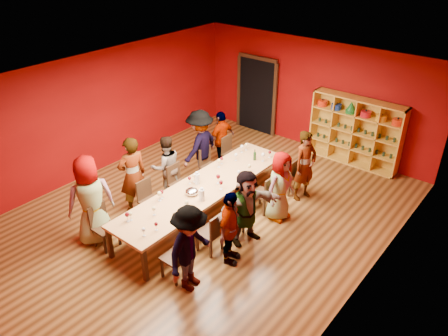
{
  "coord_description": "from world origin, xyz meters",
  "views": [
    {
      "loc": [
        5.26,
        -5.82,
        5.59
      ],
      "look_at": [
        0.27,
        0.31,
        1.15
      ],
      "focal_mm": 35.0,
      "sensor_mm": 36.0,
      "label": 1
    }
  ],
  "objects_px": {
    "person_left_3": "(200,146)",
    "person_left_4": "(222,139)",
    "chair_person_right_1": "(213,231)",
    "person_left_2": "(166,167)",
    "person_right_0": "(190,249)",
    "chair_person_right_2": "(235,215)",
    "chair_person_right_0": "(178,257)",
    "person_right_1": "(230,228)",
    "chair_person_left_4": "(230,151)",
    "chair_person_left_0": "(102,224)",
    "chair_person_left_3": "(208,163)",
    "chair_person_left_1": "(148,198)",
    "person_right_4": "(305,166)",
    "chair_person_right_3": "(266,192)",
    "chair_person_right_4": "(290,174)",
    "wine_bottle": "(255,156)",
    "shelving_unit": "(356,128)",
    "person_right_3": "(280,186)",
    "person_left_0": "(91,200)",
    "person_right_2": "(246,207)",
    "spittoon_bowl": "(192,192)",
    "chair_person_left_2": "(177,181)",
    "tasting_table": "(205,188)"
  },
  "relations": [
    {
      "from": "person_left_3",
      "to": "person_left_4",
      "type": "xyz_separation_m",
      "value": [
        -0.03,
        0.85,
        -0.15
      ]
    },
    {
      "from": "person_left_4",
      "to": "chair_person_right_1",
      "type": "xyz_separation_m",
      "value": [
        2.1,
        -2.82,
        -0.26
      ]
    },
    {
      "from": "person_left_2",
      "to": "person_left_3",
      "type": "relative_size",
      "value": 0.83
    },
    {
      "from": "person_right_0",
      "to": "chair_person_right_2",
      "type": "relative_size",
      "value": 1.86
    },
    {
      "from": "chair_person_right_0",
      "to": "chair_person_right_2",
      "type": "height_order",
      "value": "same"
    },
    {
      "from": "chair_person_right_0",
      "to": "person_right_1",
      "type": "distance_m",
      "value": 1.06
    },
    {
      "from": "person_left_2",
      "to": "chair_person_left_4",
      "type": "distance_m",
      "value": 1.97
    },
    {
      "from": "person_left_2",
      "to": "person_left_3",
      "type": "xyz_separation_m",
      "value": [
        0.09,
        1.07,
        0.15
      ]
    },
    {
      "from": "chair_person_left_0",
      "to": "chair_person_right_1",
      "type": "distance_m",
      "value": 2.17
    },
    {
      "from": "chair_person_left_3",
      "to": "person_left_3",
      "type": "bearing_deg",
      "value": -180.0
    },
    {
      "from": "chair_person_left_1",
      "to": "person_right_4",
      "type": "relative_size",
      "value": 0.53
    },
    {
      "from": "chair_person_right_3",
      "to": "chair_person_right_4",
      "type": "bearing_deg",
      "value": 90.0
    },
    {
      "from": "chair_person_right_1",
      "to": "wine_bottle",
      "type": "xyz_separation_m",
      "value": [
        -0.78,
        2.43,
        0.36
      ]
    },
    {
      "from": "chair_person_right_0",
      "to": "wine_bottle",
      "type": "height_order",
      "value": "wine_bottle"
    },
    {
      "from": "shelving_unit",
      "to": "person_right_0",
      "type": "relative_size",
      "value": 1.45
    },
    {
      "from": "chair_person_right_2",
      "to": "chair_person_left_0",
      "type": "bearing_deg",
      "value": -134.17
    },
    {
      "from": "chair_person_right_4",
      "to": "shelving_unit",
      "type": "bearing_deg",
      "value": 78.29
    },
    {
      "from": "chair_person_right_3",
      "to": "person_right_3",
      "type": "xyz_separation_m",
      "value": [
        0.35,
        -0.0,
        0.28
      ]
    },
    {
      "from": "person_left_0",
      "to": "chair_person_left_3",
      "type": "xyz_separation_m",
      "value": [
        0.25,
        3.15,
        -0.44
      ]
    },
    {
      "from": "shelving_unit",
      "to": "person_right_3",
      "type": "relative_size",
      "value": 1.54
    },
    {
      "from": "person_left_0",
      "to": "person_right_0",
      "type": "bearing_deg",
      "value": 118.22
    },
    {
      "from": "person_left_2",
      "to": "person_right_1",
      "type": "bearing_deg",
      "value": 93.79
    },
    {
      "from": "person_right_0",
      "to": "chair_person_left_4",
      "type": "bearing_deg",
      "value": 19.88
    },
    {
      "from": "chair_person_left_1",
      "to": "chair_person_right_1",
      "type": "relative_size",
      "value": 1.0
    },
    {
      "from": "chair_person_right_1",
      "to": "shelving_unit",
      "type": "bearing_deg",
      "value": 84.59
    },
    {
      "from": "chair_person_left_3",
      "to": "person_right_2",
      "type": "height_order",
      "value": "person_right_2"
    },
    {
      "from": "person_left_2",
      "to": "chair_person_right_4",
      "type": "bearing_deg",
      "value": 154.36
    },
    {
      "from": "chair_person_left_3",
      "to": "chair_person_right_1",
      "type": "xyz_separation_m",
      "value": [
        1.82,
        -1.97,
        0.0
      ]
    },
    {
      "from": "chair_person_right_2",
      "to": "chair_person_right_3",
      "type": "relative_size",
      "value": 1.0
    },
    {
      "from": "chair_person_left_3",
      "to": "chair_person_left_1",
      "type": "bearing_deg",
      "value": -90.0
    },
    {
      "from": "person_left_3",
      "to": "wine_bottle",
      "type": "bearing_deg",
      "value": 103.34
    },
    {
      "from": "person_left_2",
      "to": "chair_person_left_3",
      "type": "distance_m",
      "value": 1.15
    },
    {
      "from": "spittoon_bowl",
      "to": "person_right_4",
      "type": "bearing_deg",
      "value": 62.12
    },
    {
      "from": "person_left_3",
      "to": "chair_person_right_0",
      "type": "xyz_separation_m",
      "value": [
        2.07,
        -2.9,
        -0.4
      ]
    },
    {
      "from": "chair_person_right_0",
      "to": "shelving_unit",
      "type": "bearing_deg",
      "value": 85.42
    },
    {
      "from": "wine_bottle",
      "to": "chair_person_right_2",
      "type": "bearing_deg",
      "value": -65.86
    },
    {
      "from": "chair_person_left_2",
      "to": "person_left_3",
      "type": "height_order",
      "value": "person_left_3"
    },
    {
      "from": "person_left_4",
      "to": "chair_person_right_4",
      "type": "height_order",
      "value": "person_left_4"
    },
    {
      "from": "chair_person_left_1",
      "to": "chair_person_right_0",
      "type": "relative_size",
      "value": 1.0
    },
    {
      "from": "shelving_unit",
      "to": "person_left_4",
      "type": "relative_size",
      "value": 1.6
    },
    {
      "from": "person_right_4",
      "to": "chair_person_right_0",
      "type": "bearing_deg",
      "value": -170.43
    },
    {
      "from": "chair_person_left_0",
      "to": "person_right_4",
      "type": "relative_size",
      "value": 0.53
    },
    {
      "from": "tasting_table",
      "to": "chair_person_right_2",
      "type": "distance_m",
      "value": 0.94
    },
    {
      "from": "person_right_0",
      "to": "chair_person_right_3",
      "type": "bearing_deg",
      "value": -3.19
    },
    {
      "from": "chair_person_left_2",
      "to": "person_right_3",
      "type": "height_order",
      "value": "person_right_3"
    },
    {
      "from": "chair_person_left_0",
      "to": "chair_person_left_2",
      "type": "distance_m",
      "value": 2.08
    },
    {
      "from": "person_left_0",
      "to": "person_right_2",
      "type": "xyz_separation_m",
      "value": [
        2.34,
        1.87,
        -0.14
      ]
    },
    {
      "from": "person_left_3",
      "to": "chair_person_right_2",
      "type": "distance_m",
      "value": 2.46
    },
    {
      "from": "tasting_table",
      "to": "spittoon_bowl",
      "type": "height_order",
      "value": "spittoon_bowl"
    },
    {
      "from": "person_right_4",
      "to": "chair_person_right_3",
      "type": "bearing_deg",
      "value": 175.93
    }
  ]
}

